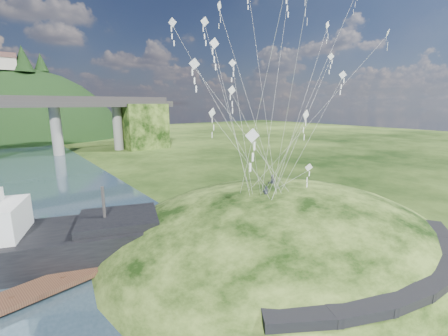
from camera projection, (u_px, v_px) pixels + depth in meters
ground at (230, 274)px, 23.51m from camera, size 320.00×320.00×0.00m
grass_hill at (280, 252)px, 30.11m from camera, size 36.00×32.00×13.00m
footpath at (408, 273)px, 19.89m from camera, size 22.29×5.84×0.83m
work_barge at (13, 243)px, 24.11m from camera, size 24.95×14.20×8.45m
wooden_dock at (105, 263)px, 24.31m from camera, size 15.10×4.85×1.07m
kite_flyers at (271, 177)px, 30.57m from camera, size 4.23×3.27×1.76m
kite_swarm at (266, 49)px, 25.26m from camera, size 20.43×15.64×19.86m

